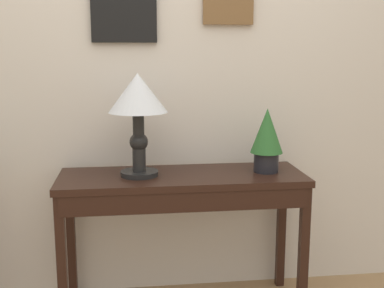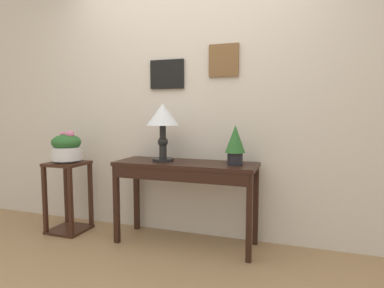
% 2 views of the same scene
% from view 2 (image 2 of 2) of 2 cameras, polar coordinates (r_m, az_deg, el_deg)
% --- Properties ---
extents(back_wall_with_art, '(9.00, 0.13, 2.80)m').
position_cam_2_polar(back_wall_with_art, '(3.15, 0.15, 9.36)').
color(back_wall_with_art, beige).
rests_on(back_wall_with_art, ground).
extents(console_table, '(1.27, 0.44, 0.75)m').
position_cam_2_polar(console_table, '(2.87, -1.30, -5.30)').
color(console_table, black).
rests_on(console_table, ground).
extents(table_lamp, '(0.30, 0.30, 0.52)m').
position_cam_2_polar(table_lamp, '(2.93, -5.20, 4.34)').
color(table_lamp, black).
rests_on(table_lamp, console_table).
extents(potted_plant_on_console, '(0.17, 0.17, 0.34)m').
position_cam_2_polar(potted_plant_on_console, '(2.73, 7.64, 0.18)').
color(potted_plant_on_console, black).
rests_on(potted_plant_on_console, console_table).
extents(pedestal_stand_left, '(0.35, 0.35, 0.70)m').
position_cam_2_polar(pedestal_stand_left, '(3.49, -21.01, -8.72)').
color(pedestal_stand_left, '#381E14').
rests_on(pedestal_stand_left, ground).
extents(planter_bowl_wide, '(0.29, 0.29, 0.31)m').
position_cam_2_polar(planter_bowl_wide, '(3.41, -21.28, -0.55)').
color(planter_bowl_wide, silver).
rests_on(planter_bowl_wide, pedestal_stand_left).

